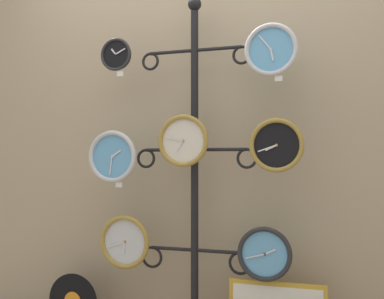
{
  "coord_description": "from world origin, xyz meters",
  "views": [
    {
      "loc": [
        0.76,
        -2.04,
        1.07
      ],
      "look_at": [
        0.0,
        0.36,
        1.13
      ],
      "focal_mm": 42.0,
      "sensor_mm": 36.0,
      "label": 1
    }
  ],
  "objects_px": {
    "display_stand": "(195,206)",
    "clock_top_left": "(116,55)",
    "clock_top_right": "(271,50)",
    "clock_middle_left": "(113,156)",
    "clock_middle_right": "(277,145)",
    "clock_middle_center": "(183,141)",
    "clock_bottom_left": "(125,242)",
    "clock_bottom_right": "(265,254)"
  },
  "relations": [
    {
      "from": "clock_middle_right",
      "to": "clock_middle_center",
      "type": "bearing_deg",
      "value": 178.54
    },
    {
      "from": "clock_middle_center",
      "to": "clock_top_right",
      "type": "bearing_deg",
      "value": 1.86
    },
    {
      "from": "clock_middle_left",
      "to": "clock_top_left",
      "type": "bearing_deg",
      "value": 65.47
    },
    {
      "from": "clock_top_right",
      "to": "clock_bottom_right",
      "type": "height_order",
      "value": "clock_top_right"
    },
    {
      "from": "clock_top_right",
      "to": "clock_middle_center",
      "type": "bearing_deg",
      "value": -178.14
    },
    {
      "from": "clock_middle_left",
      "to": "clock_middle_center",
      "type": "distance_m",
      "value": 0.44
    },
    {
      "from": "clock_middle_center",
      "to": "clock_middle_left",
      "type": "bearing_deg",
      "value": -178.0
    },
    {
      "from": "clock_bottom_left",
      "to": "clock_middle_right",
      "type": "bearing_deg",
      "value": -1.8
    },
    {
      "from": "clock_top_right",
      "to": "clock_middle_left",
      "type": "distance_m",
      "value": 1.07
    },
    {
      "from": "clock_bottom_right",
      "to": "clock_middle_left",
      "type": "bearing_deg",
      "value": -178.15
    },
    {
      "from": "clock_top_left",
      "to": "clock_middle_center",
      "type": "distance_m",
      "value": 0.66
    },
    {
      "from": "clock_middle_right",
      "to": "display_stand",
      "type": "bearing_deg",
      "value": 166.86
    },
    {
      "from": "clock_middle_right",
      "to": "clock_middle_left",
      "type": "bearing_deg",
      "value": -179.89
    },
    {
      "from": "clock_top_right",
      "to": "clock_bottom_right",
      "type": "relative_size",
      "value": 0.98
    },
    {
      "from": "clock_top_left",
      "to": "clock_bottom_left",
      "type": "height_order",
      "value": "clock_top_left"
    },
    {
      "from": "clock_top_right",
      "to": "clock_middle_left",
      "type": "relative_size",
      "value": 0.94
    },
    {
      "from": "display_stand",
      "to": "clock_top_left",
      "type": "height_order",
      "value": "display_stand"
    },
    {
      "from": "display_stand",
      "to": "clock_top_left",
      "type": "relative_size",
      "value": 10.33
    },
    {
      "from": "clock_middle_right",
      "to": "clock_bottom_left",
      "type": "xyz_separation_m",
      "value": [
        -0.87,
        0.03,
        -0.55
      ]
    },
    {
      "from": "clock_middle_center",
      "to": "clock_bottom_left",
      "type": "relative_size",
      "value": 0.94
    },
    {
      "from": "display_stand",
      "to": "clock_top_right",
      "type": "relative_size",
      "value": 7.08
    },
    {
      "from": "display_stand",
      "to": "clock_top_left",
      "type": "xyz_separation_m",
      "value": [
        -0.45,
        -0.09,
        0.88
      ]
    },
    {
      "from": "display_stand",
      "to": "clock_middle_center",
      "type": "height_order",
      "value": "display_stand"
    },
    {
      "from": "clock_middle_center",
      "to": "clock_bottom_left",
      "type": "bearing_deg",
      "value": 177.72
    },
    {
      "from": "clock_middle_left",
      "to": "clock_bottom_left",
      "type": "distance_m",
      "value": 0.5
    },
    {
      "from": "clock_middle_center",
      "to": "clock_bottom_left",
      "type": "distance_m",
      "value": 0.68
    },
    {
      "from": "clock_middle_center",
      "to": "clock_middle_right",
      "type": "xyz_separation_m",
      "value": [
        0.51,
        -0.01,
        -0.03
      ]
    },
    {
      "from": "clock_bottom_left",
      "to": "clock_bottom_right",
      "type": "relative_size",
      "value": 1.07
    },
    {
      "from": "clock_middle_right",
      "to": "clock_top_right",
      "type": "bearing_deg",
      "value": 136.02
    },
    {
      "from": "clock_bottom_right",
      "to": "clock_middle_center",
      "type": "bearing_deg",
      "value": -178.28
    },
    {
      "from": "clock_top_left",
      "to": "clock_top_right",
      "type": "xyz_separation_m",
      "value": [
        0.9,
        0.01,
        -0.04
      ]
    },
    {
      "from": "clock_top_left",
      "to": "clock_middle_left",
      "type": "distance_m",
      "value": 0.6
    },
    {
      "from": "clock_top_right",
      "to": "clock_bottom_right",
      "type": "bearing_deg",
      "value": -176.42
    },
    {
      "from": "clock_top_right",
      "to": "clock_middle_left",
      "type": "xyz_separation_m",
      "value": [
        -0.91,
        -0.03,
        -0.56
      ]
    },
    {
      "from": "display_stand",
      "to": "clock_top_right",
      "type": "distance_m",
      "value": 0.96
    },
    {
      "from": "clock_top_right",
      "to": "clock_middle_right",
      "type": "relative_size",
      "value": 1.0
    },
    {
      "from": "clock_top_right",
      "to": "clock_bottom_right",
      "type": "xyz_separation_m",
      "value": [
        -0.04,
        -0.0,
        -1.07
      ]
    },
    {
      "from": "clock_top_left",
      "to": "clock_middle_right",
      "type": "bearing_deg",
      "value": -1.24
    },
    {
      "from": "clock_top_left",
      "to": "clock_bottom_right",
      "type": "relative_size",
      "value": 0.67
    },
    {
      "from": "clock_bottom_left",
      "to": "clock_bottom_right",
      "type": "bearing_deg",
      "value": -0.07
    },
    {
      "from": "clock_middle_left",
      "to": "clock_bottom_left",
      "type": "xyz_separation_m",
      "value": [
        0.07,
        0.03,
        -0.49
      ]
    },
    {
      "from": "clock_middle_left",
      "to": "clock_middle_right",
      "type": "relative_size",
      "value": 1.07
    }
  ]
}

